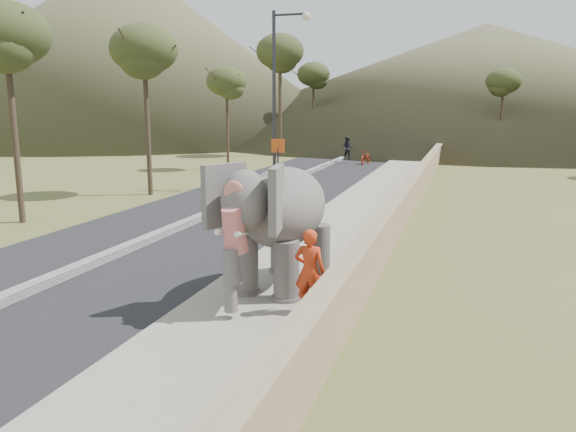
{
  "coord_description": "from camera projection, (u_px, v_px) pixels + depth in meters",
  "views": [
    {
      "loc": [
        3.53,
        -7.82,
        3.87
      ],
      "look_at": [
        0.2,
        2.66,
        1.7
      ],
      "focal_mm": 35.0,
      "sensor_mm": 36.0,
      "label": 1
    }
  ],
  "objects": [
    {
      "name": "motorcyclist",
      "position": [
        359.0,
        154.0,
        37.35
      ],
      "size": [
        2.1,
        1.95,
        1.82
      ],
      "color": "maroon",
      "rests_on": "ground"
    },
    {
      "name": "hill_far",
      "position": [
        483.0,
        80.0,
        71.7
      ],
      "size": [
        80.0,
        80.0,
        14.0
      ],
      "primitive_type": "cone",
      "color": "brown",
      "rests_on": "ground"
    },
    {
      "name": "lamppost",
      "position": [
        281.0,
        83.0,
        25.38
      ],
      "size": [
        1.76,
        0.36,
        8.0
      ],
      "color": "#313136",
      "rests_on": "ground"
    },
    {
      "name": "ground",
      "position": [
        227.0,
        348.0,
        9.11
      ],
      "size": [
        160.0,
        160.0,
        0.0
      ],
      "primitive_type": "plane",
      "color": "olive",
      "rests_on": "ground"
    },
    {
      "name": "parapet",
      "position": [
        401.0,
        211.0,
        17.86
      ],
      "size": [
        0.3,
        120.0,
        1.1
      ],
      "primitive_type": "cube",
      "color": "tan",
      "rests_on": "ground"
    },
    {
      "name": "trees",
      "position": [
        448.0,
        106.0,
        35.26
      ],
      "size": [
        47.33,
        40.64,
        9.44
      ],
      "color": "#473828",
      "rests_on": "ground"
    },
    {
      "name": "hill_left",
      "position": [
        123.0,
        47.0,
        69.69
      ],
      "size": [
        60.0,
        60.0,
        22.0
      ],
      "primitive_type": "cone",
      "color": "brown",
      "rests_on": "ground"
    },
    {
      "name": "signboard",
      "position": [
        278.0,
        156.0,
        25.04
      ],
      "size": [
        0.6,
        0.08,
        2.4
      ],
      "color": "#2D2D33",
      "rests_on": "ground"
    },
    {
      "name": "walkway",
      "position": [
        350.0,
        223.0,
        18.44
      ],
      "size": [
        3.0,
        120.0,
        0.15
      ],
      "primitive_type": "cube",
      "color": "#9E9687",
      "rests_on": "ground"
    },
    {
      "name": "road",
      "position": [
        211.0,
        216.0,
        19.94
      ],
      "size": [
        7.0,
        120.0,
        0.03
      ],
      "primitive_type": "cube",
      "color": "black",
      "rests_on": "ground"
    },
    {
      "name": "elephant_and_man",
      "position": [
        284.0,
        225.0,
        11.6
      ],
      "size": [
        2.38,
        3.83,
        2.62
      ],
      "color": "slate",
      "rests_on": "ground"
    },
    {
      "name": "median",
      "position": [
        211.0,
        213.0,
        19.92
      ],
      "size": [
        0.35,
        120.0,
        0.22
      ],
      "primitive_type": "cube",
      "color": "black",
      "rests_on": "ground"
    }
  ]
}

